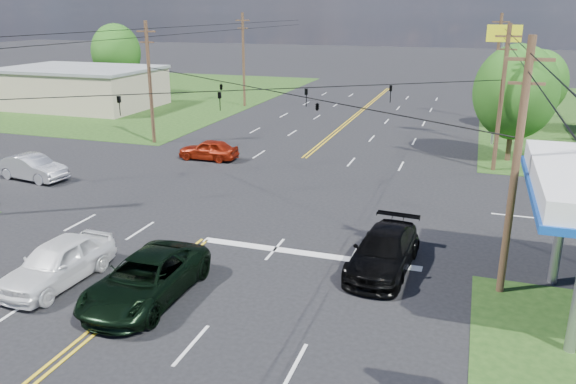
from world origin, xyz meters
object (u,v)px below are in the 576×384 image
(retail_nw, at_px, (81,89))
(tree_right_b, at_px, (538,83))
(pole_nw, at_px, (150,81))
(pole_ne, at_px, (501,97))
(tree_right_a, at_px, (516,92))
(tree_far_l, at_px, (116,52))
(pickup_dkgreen, at_px, (146,279))
(pickup_white, at_px, (58,262))
(sedan_silver, at_px, (32,167))
(pole_se, at_px, (515,168))
(suv_black, at_px, (384,251))
(pole_right_far, at_px, (496,66))
(pole_left_far, at_px, (243,59))

(retail_nw, xyz_separation_m, tree_right_b, (46.50, 2.00, 2.22))
(pole_nw, xyz_separation_m, tree_right_b, (29.50, 15.00, -0.70))
(retail_nw, distance_m, pole_ne, 45.02)
(tree_right_a, height_order, tree_far_l, tree_far_l)
(tree_right_a, height_order, pickup_dkgreen, tree_right_a)
(tree_right_a, bearing_deg, pickup_white, -124.24)
(retail_nw, relative_size, pickup_white, 3.10)
(retail_nw, xyz_separation_m, sedan_silver, (15.25, -24.55, -1.21))
(pole_se, height_order, suv_black, pole_se)
(retail_nw, bearing_deg, suv_black, -38.43)
(pole_se, relative_size, tree_right_a, 1.16)
(suv_black, distance_m, sedan_silver, 23.95)
(pickup_dkgreen, bearing_deg, suv_black, 33.45)
(pole_ne, distance_m, tree_right_b, 15.42)
(pole_nw, bearing_deg, retail_nw, 142.59)
(retail_nw, distance_m, tree_right_b, 46.60)
(tree_right_a, height_order, tree_right_b, tree_right_a)
(pole_right_far, xyz_separation_m, tree_right_b, (3.50, -4.00, -0.95))
(retail_nw, bearing_deg, pole_right_far, 7.94)
(tree_right_a, height_order, pickup_white, tree_right_a)
(retail_nw, height_order, sedan_silver, retail_nw)
(retail_nw, height_order, pole_nw, pole_nw)
(pole_ne, distance_m, pickup_dkgreen, 26.30)
(tree_right_a, xyz_separation_m, suv_black, (-5.56, -20.50, -4.05))
(pole_left_far, relative_size, tree_right_a, 1.22)
(tree_right_b, height_order, pickup_white, tree_right_b)
(pole_se, height_order, tree_right_b, pole_se)
(pole_right_far, bearing_deg, tree_right_a, -86.42)
(retail_nw, distance_m, tree_right_a, 45.21)
(pole_se, bearing_deg, sedan_silver, 166.92)
(retail_nw, relative_size, suv_black, 2.84)
(pole_nw, distance_m, pole_ne, 26.00)
(pole_left_far, bearing_deg, pole_ne, -36.16)
(pickup_dkgreen, relative_size, pickup_white, 1.16)
(tree_right_a, bearing_deg, sedan_silver, -153.16)
(tree_right_a, xyz_separation_m, pickup_white, (-17.50, -25.71, -3.99))
(pole_ne, bearing_deg, pole_se, -90.00)
(pole_nw, relative_size, suv_black, 1.68)
(tree_right_b, distance_m, sedan_silver, 41.15)
(pole_se, height_order, pole_left_far, pole_left_far)
(tree_right_a, bearing_deg, pole_ne, -108.43)
(retail_nw, bearing_deg, pickup_white, -53.42)
(tree_far_l, relative_size, pickup_white, 1.69)
(pole_left_far, bearing_deg, tree_far_l, 168.11)
(pole_ne, height_order, tree_far_l, pole_ne)
(pole_se, distance_m, pole_right_far, 37.00)
(tree_right_b, bearing_deg, pickup_dkgreen, -112.95)
(suv_black, bearing_deg, retail_nw, 145.73)
(pole_right_far, height_order, suv_black, pole_right_far)
(pole_left_far, distance_m, pole_right_far, 26.00)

